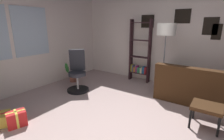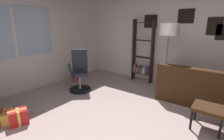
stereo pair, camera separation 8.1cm
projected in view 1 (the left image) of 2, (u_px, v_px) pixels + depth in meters
The scene contains 10 objects.
ground_plane at pixel (133, 129), 2.87m from camera, with size 4.97×6.08×0.10m, color #B49A96.
wall_back_with_windows at pixel (25, 37), 4.17m from camera, with size 4.97×0.12×2.76m.
wall_right_with_frames at pixel (179, 36), 4.50m from camera, with size 0.12×6.08×2.76m.
couch at pixel (211, 89), 3.72m from camera, with size 1.57×2.04×0.84m.
footstool at pixel (207, 108), 2.77m from camera, with size 0.43×0.47×0.40m.
gift_box_red at pixel (17, 119), 2.86m from camera, with size 0.35×0.29×0.27m.
office_chair at pixel (77, 75), 4.34m from camera, with size 0.59×0.59×1.07m.
bookshelf at pixel (140, 56), 5.00m from camera, with size 0.18×0.64×1.84m.
floor_lamp at pixel (166, 33), 3.98m from camera, with size 0.44×0.44×1.73m.
potted_plant at pixel (74, 73), 5.03m from camera, with size 0.39×0.50×0.69m.
Camera 1 is at (-2.26, -1.11, 1.70)m, focal length 26.69 mm.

